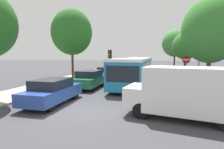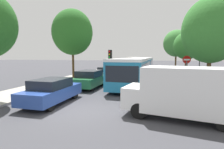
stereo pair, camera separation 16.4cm
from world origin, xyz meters
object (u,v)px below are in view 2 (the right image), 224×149
at_px(articulated_bus, 138,67).
at_px(queued_car_red, 127,66).
at_px(queued_car_blue, 52,91).
at_px(traffic_light, 110,59).
at_px(white_van, 185,91).
at_px(queued_car_green, 90,79).
at_px(tree_right_mid, 187,46).
at_px(tree_left_mid, 73,34).
at_px(tree_right_far, 176,43).
at_px(no_entry_sign, 186,66).
at_px(queued_car_graphite, 107,73).
at_px(queued_car_black, 117,69).
at_px(queued_car_navy, 122,67).
at_px(city_bus_rear, 134,61).
at_px(tree_right_near, 212,32).
at_px(direction_sign_post, 200,59).

relative_size(articulated_bus, queued_car_red, 4.09).
bearing_deg(queued_car_blue, traffic_light, -9.30).
bearing_deg(white_van, queued_car_green, -31.54).
bearing_deg(queued_car_green, tree_right_mid, -37.03).
relative_size(tree_left_mid, tree_right_far, 1.05).
distance_m(no_entry_sign, tree_right_far, 18.99).
bearing_deg(tree_right_mid, tree_left_mid, -149.96).
relative_size(queued_car_graphite, tree_right_far, 0.55).
bearing_deg(queued_car_red, tree_right_far, -96.15).
relative_size(queued_car_black, no_entry_sign, 1.53).
distance_m(queued_car_navy, tree_left_mid, 13.33).
bearing_deg(queued_car_green, queued_car_blue, 177.71).
relative_size(queued_car_graphite, white_van, 0.81).
relative_size(queued_car_graphite, tree_right_mid, 0.68).
relative_size(queued_car_green, queued_car_red, 1.05).
height_order(articulated_bus, tree_right_mid, tree_right_mid).
bearing_deg(queued_car_green, queued_car_graphite, 2.05).
bearing_deg(tree_right_far, city_bus_rear, 123.63).
bearing_deg(tree_right_near, articulated_bus, 138.12).
height_order(queued_car_black, tree_right_mid, tree_right_mid).
distance_m(no_entry_sign, tree_left_mid, 12.78).
xyz_separation_m(city_bus_rear, queued_car_red, (0.14, -13.25, -0.69)).
bearing_deg(tree_left_mid, white_van, -45.60).
relative_size(city_bus_rear, tree_right_mid, 1.85).
relative_size(articulated_bus, no_entry_sign, 6.19).
height_order(city_bus_rear, queued_car_black, city_bus_rear).
height_order(queued_car_red, white_van, white_van).
xyz_separation_m(articulated_bus, city_bus_rear, (-3.82, 29.87, -0.05)).
xyz_separation_m(city_bus_rear, queued_car_black, (0.16, -24.01, -0.68)).
bearing_deg(tree_left_mid, city_bus_rear, 83.33).
distance_m(queued_car_graphite, queued_car_red, 16.31).
relative_size(queued_car_red, white_van, 0.81).
xyz_separation_m(articulated_bus, tree_right_mid, (6.26, 6.84, 2.66)).
bearing_deg(white_van, traffic_light, -46.76).
xyz_separation_m(queued_car_graphite, traffic_light, (1.25, -3.35, 1.75)).
xyz_separation_m(white_van, tree_left_mid, (-10.64, 10.87, 4.14)).
xyz_separation_m(queued_car_blue, direction_sign_post, (10.01, 9.06, 1.81)).
height_order(queued_car_blue, no_entry_sign, no_entry_sign).
bearing_deg(queued_car_blue, direction_sign_post, -46.58).
relative_size(city_bus_rear, traffic_light, 3.40).
distance_m(city_bus_rear, tree_left_mid, 31.41).
bearing_deg(white_van, queued_car_black, -58.28).
bearing_deg(queued_car_navy, articulated_bus, -159.69).
bearing_deg(tree_right_mid, tree_right_near, -91.29).
height_order(queued_car_green, direction_sign_post, direction_sign_post).
height_order(articulated_bus, tree_left_mid, tree_left_mid).
height_order(white_van, tree_left_mid, tree_left_mid).
bearing_deg(articulated_bus, queued_car_black, -146.20).
bearing_deg(tree_right_mid, traffic_light, -131.56).
bearing_deg(queued_car_navy, queued_car_blue, -179.38).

